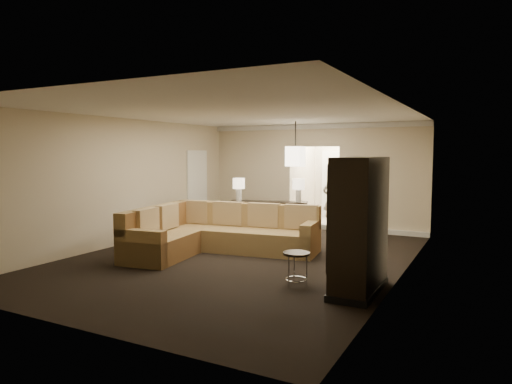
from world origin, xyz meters
The scene contains 19 objects.
ground centered at (0.00, 0.00, 0.00)m, with size 8.00×8.00×0.00m, color black.
wall_back centered at (0.00, 4.00, 1.40)m, with size 6.00×0.04×2.80m, color beige.
wall_front centered at (0.00, -4.00, 1.40)m, with size 6.00×0.04×2.80m, color beige.
wall_left centered at (-3.00, 0.00, 1.40)m, with size 0.04×8.00×2.80m, color beige.
wall_right centered at (3.00, 0.00, 1.40)m, with size 0.04×8.00×2.80m, color beige.
ceiling centered at (0.00, 0.00, 2.80)m, with size 6.00×8.00×0.02m, color white.
crown_molding centered at (0.00, 3.95, 2.73)m, with size 6.00×0.10×0.12m, color silver.
baseboard centered at (0.00, 3.95, 0.06)m, with size 6.00×0.10×0.12m, color silver.
side_door centered at (-2.97, 2.80, 1.05)m, with size 0.05×0.90×2.10m, color white.
foyer centered at (0.00, 5.34, 1.30)m, with size 1.44×2.02×2.80m.
sectional_sofa centered at (-0.71, 0.20, 0.39)m, with size 3.38×2.91×0.98m.
coffee_table centered at (0.43, 1.00, 0.19)m, with size 1.02×1.02×0.39m.
console_table centered at (-0.86, 2.97, 0.46)m, with size 2.06×1.07×0.78m.
armoire centered at (2.59, -1.09, 0.95)m, with size 0.59×1.38×1.98m.
drink_table centered at (1.66, -1.20, 0.37)m, with size 0.42×0.42×0.52m.
table_lamp_left centered at (-1.60, 2.73, 1.18)m, with size 0.31×0.31×0.60m.
table_lamp_right centered at (-0.12, 3.21, 1.18)m, with size 0.31×0.31×0.60m.
pendant_light centered at (0.00, 2.70, 1.95)m, with size 0.38×0.38×1.09m.
person centered at (0.45, 4.30, 0.85)m, with size 0.62×0.41×1.71m, color beige.
Camera 1 is at (4.30, -7.60, 2.05)m, focal length 32.00 mm.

